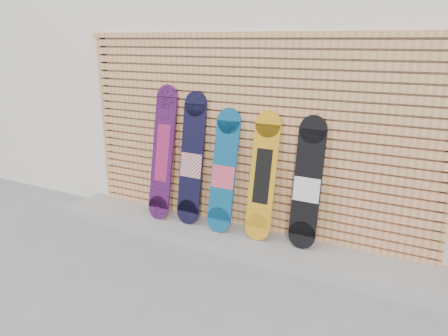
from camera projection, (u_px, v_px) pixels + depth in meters
The scene contains 9 objects.
ground at pixel (216, 274), 4.29m from camera, with size 80.00×80.00×0.00m, color gray.
building at pixel (359, 68), 6.51m from camera, with size 12.00×5.00×3.60m, color silver.
concrete_step at pixel (233, 239), 4.91m from camera, with size 4.60×0.70×0.12m, color gray.
slat_wall at pixel (246, 134), 4.83m from camera, with size 4.26×0.08×2.29m.
snowboard_0 at pixel (163, 153), 5.21m from camera, with size 0.29×0.34×1.59m.
snowboard_1 at pixel (192, 160), 5.05m from camera, with size 0.29×0.29×1.54m.
snowboard_2 at pixel (224, 172), 4.87m from camera, with size 0.29×0.32×1.38m.
snowboard_3 at pixel (263, 176), 4.66m from camera, with size 0.29×0.31×1.38m.
snowboard_4 at pixel (307, 184), 4.46m from camera, with size 0.29×0.27×1.37m.
Camera 1 is at (1.87, -3.32, 2.22)m, focal length 35.00 mm.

